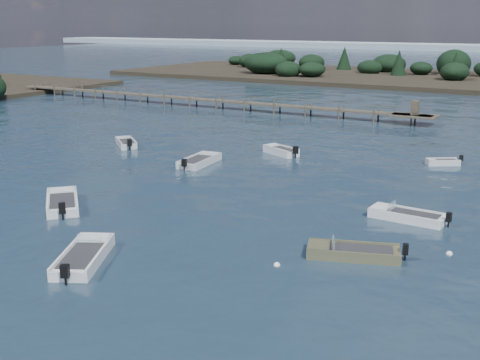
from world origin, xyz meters
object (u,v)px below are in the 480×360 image
Objects in this scene: dinghy_mid_white_a at (353,254)px; dinghy_mid_white_b at (407,217)px; tender_far_grey_b at (443,163)px; tender_far_grey at (126,144)px; dinghy_near_olive at (84,258)px; dinghy_extra_a at (200,162)px; dinghy_mid_grey at (62,204)px; jetty at (219,101)px; tender_far_white at (281,152)px.

dinghy_mid_white_b is (0.75, 7.02, 0.00)m from dinghy_mid_white_a.
tender_far_grey_b is 0.60× the size of dinghy_mid_white_b.
tender_far_grey is 29.48m from dinghy_mid_white_b.
dinghy_extra_a is at bearing 108.59° from dinghy_near_olive.
dinghy_mid_grey reaches higher than tender_far_grey_b.
dinghy_mid_white_a is 0.08× the size of jetty.
dinghy_near_olive is 0.08× the size of jetty.
dinghy_near_olive is 1.10× the size of dinghy_mid_white_b.
tender_far_grey_b is at bearing 94.81° from dinghy_mid_white_b.
dinghy_mid_white_b is 47.95m from jetty.
dinghy_mid_white_a is (27.58, -15.20, -0.03)m from tender_far_grey.
jetty is at bearing 135.41° from dinghy_mid_white_b.
dinghy_mid_white_b is (1.29, -15.34, 0.01)m from tender_far_grey_b.
dinghy_mid_white_b is at bearing -85.19° from tender_far_grey_b.
dinghy_extra_a reaches higher than dinghy_mid_white_b.
dinghy_mid_white_a is at bearing -54.83° from tender_far_white.
dinghy_mid_white_a is 0.98× the size of dinghy_extra_a.
tender_far_grey_b is at bearing 52.76° from dinghy_mid_grey.
dinghy_extra_a is (-6.65, 19.77, -0.01)m from dinghy_near_olive.
dinghy_mid_white_b reaches higher than tender_far_grey_b.
dinghy_mid_grey is 21.00m from dinghy_mid_white_b.
dinghy_mid_white_a is at bearing -28.86° from tender_far_grey.
tender_far_grey is 0.74× the size of dinghy_extra_a.
tender_far_grey is at bearing 126.61° from dinghy_near_olive.
tender_far_white is 14.57m from tender_far_grey.
dinghy_near_olive is (7.54, -5.82, -0.01)m from dinghy_mid_grey.
dinghy_mid_grey is 1.23× the size of tender_far_white.
dinghy_mid_grey is at bearing -127.24° from tender_far_grey_b.
jetty reaches higher than tender_far_grey_b.
tender_far_white reaches higher than dinghy_near_olive.
dinghy_mid_white_b is (18.39, -5.63, -0.01)m from dinghy_extra_a.
dinghy_mid_grey is 13.98m from dinghy_extra_a.
dinghy_mid_grey reaches higher than tender_far_grey.
dinghy_extra_a is (-17.09, -9.71, 0.02)m from tender_far_grey_b.
dinghy_mid_white_a is at bearing -96.06° from dinghy_mid_white_b.
dinghy_mid_grey is 0.96× the size of dinghy_extra_a.
dinghy_near_olive reaches higher than dinghy_mid_white_a.
dinghy_extra_a is (-4.05, -6.63, -0.03)m from tender_far_white.
dinghy_near_olive is at bearing -109.51° from tender_far_grey_b.
dinghy_extra_a is at bearing -150.40° from tender_far_grey_b.
dinghy_mid_white_a is 21.70m from dinghy_extra_a.
dinghy_extra_a is at bearing -60.66° from jetty.
jetty reaches higher than dinghy_mid_grey.
tender_far_grey is 0.06× the size of jetty.
dinghy_near_olive is at bearing -147.03° from dinghy_mid_white_a.
dinghy_near_olive is at bearing -64.89° from jetty.
tender_far_grey_b is 0.54× the size of dinghy_near_olive.
tender_far_white is (-2.60, 26.41, 0.02)m from dinghy_near_olive.
tender_far_white is 0.06× the size of jetty.
dinghy_mid_white_b is 0.07× the size of jetty.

